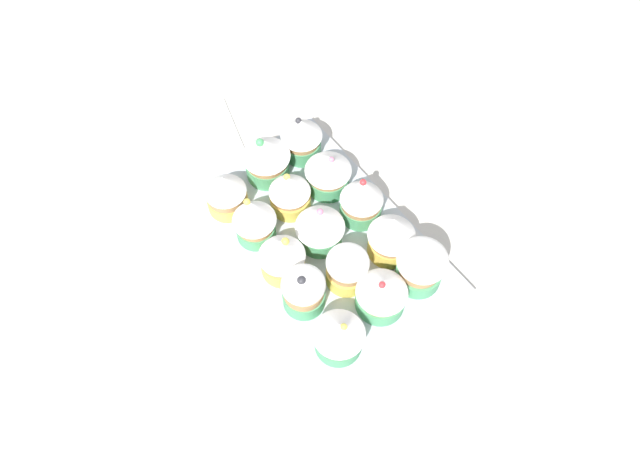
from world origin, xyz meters
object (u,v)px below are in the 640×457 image
object	(u,v)px
cupcake_6	(292,191)
cupcake_12	(362,198)
cupcake_8	(347,268)
cupcake_13	(392,235)
cupcake_2	(282,255)
cupcake_4	(339,335)
cupcake_7	(323,228)
cupcake_11	(328,171)
cupcake_9	(382,292)
cupcake_3	(304,290)
cupcake_5	(266,157)
napkin	(187,138)
baking_tray	(320,242)
cupcake_0	(226,192)
cupcake_10	(302,137)
cupcake_1	(254,219)
cupcake_14	(421,266)

from	to	relation	value
cupcake_6	cupcake_12	world-z (taller)	cupcake_12
cupcake_8	cupcake_13	xyz separation A→B (cm)	(0.02, 7.01, 0.87)
cupcake_2	cupcake_4	bearing A→B (deg)	-2.61
cupcake_7	cupcake_8	bearing A→B (deg)	-7.42
cupcake_7	cupcake_11	bearing A→B (deg)	138.64
cupcake_6	cupcake_9	world-z (taller)	cupcake_9
cupcake_3	cupcake_5	size ratio (longest dim) A/B	0.91
cupcake_4	cupcake_9	xyz separation A→B (cm)	(-1.18, 7.41, -0.01)
cupcake_12	napkin	size ratio (longest dim) A/B	0.55
cupcake_2	cupcake_13	world-z (taller)	cupcake_13
baking_tray	cupcake_2	distance (cm)	7.70
cupcake_8	cupcake_13	bearing A→B (deg)	89.86
cupcake_9	napkin	world-z (taller)	cupcake_9
cupcake_0	cupcake_3	xyz separation A→B (cm)	(17.58, -0.03, -0.02)
cupcake_7	cupcake_10	world-z (taller)	cupcake_7
baking_tray	cupcake_2	xyz separation A→B (cm)	(0.61, -6.32, 4.35)
cupcake_6	cupcake_13	bearing A→B (deg)	24.22
cupcake_1	cupcake_3	bearing A→B (deg)	-3.01
cupcake_8	cupcake_3	bearing A→B (deg)	-96.57
cupcake_9	cupcake_10	size ratio (longest dim) A/B	0.97
cupcake_3	cupcake_12	distance (cm)	14.84
cupcake_5	cupcake_13	xyz separation A→B (cm)	(19.56, 5.75, 0.17)
cupcake_1	cupcake_10	distance (cm)	14.78
cupcake_7	napkin	size ratio (longest dim) A/B	0.51
cupcake_11	cupcake_13	xyz separation A→B (cm)	(12.89, 0.26, 0.56)
cupcake_1	cupcake_12	distance (cm)	14.21
cupcake_0	cupcake_4	distance (cm)	24.61
cupcake_8	cupcake_12	xyz separation A→B (cm)	(-6.58, 7.49, 0.74)
cupcake_11	cupcake_1	bearing A→B (deg)	-87.18
cupcake_7	cupcake_8	xyz separation A→B (cm)	(6.11, -0.80, -0.63)
napkin	cupcake_8	bearing A→B (deg)	7.84
napkin	cupcake_12	bearing A→B (deg)	24.74
baking_tray	cupcake_12	bearing A→B (deg)	89.85
cupcake_7	cupcake_12	size ratio (longest dim) A/B	0.93
cupcake_2	cupcake_12	xyz separation A→B (cm)	(-0.59, 13.10, 0.16)
cupcake_4	cupcake_13	distance (cm)	14.62
cupcake_12	cupcake_4	bearing A→B (deg)	-46.63
baking_tray	cupcake_12	distance (cm)	8.14
cupcake_5	cupcake_11	xyz separation A→B (cm)	(6.67, 5.49, -0.39)
napkin	cupcake_13	bearing A→B (deg)	19.43
cupcake_0	cupcake_13	bearing A→B (deg)	35.62
cupcake_6	cupcake_12	xyz separation A→B (cm)	(6.71, 6.46, 0.64)
cupcake_2	cupcake_6	world-z (taller)	cupcake_2
cupcake_1	cupcake_11	bearing A→B (deg)	92.82
cupcake_8	cupcake_6	bearing A→B (deg)	175.58
cupcake_8	cupcake_14	bearing A→B (deg)	53.70
cupcake_5	cupcake_14	xyz separation A→B (cm)	(24.88, 6.00, -0.19)
cupcake_4	cupcake_9	world-z (taller)	cupcake_9
cupcake_14	cupcake_2	bearing A→B (deg)	-131.35
cupcake_0	cupcake_5	world-z (taller)	cupcake_5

